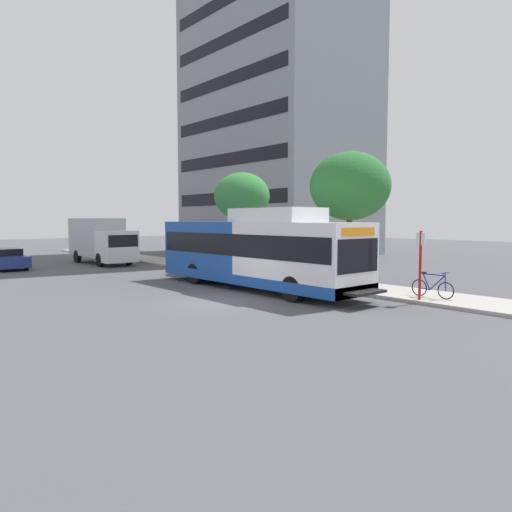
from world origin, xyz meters
TOP-DOWN VIEW (x-y plane):
  - ground_plane at (0.00, 8.00)m, footprint 120.00×120.00m
  - sidewalk_curb at (7.00, 6.00)m, footprint 3.00×56.00m
  - transit_bus at (3.52, 1.67)m, footprint 2.58×12.25m
  - bus_stop_sign_pole at (5.80, -5.18)m, footprint 0.10×0.36m
  - bicycle_parked at (6.60, -5.26)m, footprint 0.52×1.76m
  - street_tree_near_stop at (7.82, -0.25)m, footprint 3.84×3.84m
  - street_tree_mid_block at (7.65, 7.76)m, footprint 3.36×3.36m
  - parked_car_far_lane at (-2.94, 18.60)m, footprint 1.80×4.50m
  - box_truck_background at (3.21, 18.36)m, footprint 2.32×7.01m
  - apartment_tower_backdrop at (20.24, 18.09)m, footprint 11.73×16.06m

SIDE VIEW (x-z plane):
  - ground_plane at x=0.00m, z-range 0.00..0.00m
  - sidewalk_curb at x=7.00m, z-range 0.00..0.14m
  - bicycle_parked at x=6.60m, z-range 0.05..1.07m
  - parked_car_far_lane at x=-2.94m, z-range 0.00..1.33m
  - bus_stop_sign_pole at x=5.80m, z-range 0.35..2.95m
  - transit_bus at x=3.52m, z-range -0.12..3.53m
  - box_truck_background at x=3.21m, z-range 0.12..3.37m
  - street_tree_mid_block at x=7.65m, z-range 1.62..7.48m
  - street_tree_near_stop at x=7.82m, z-range 1.62..7.87m
  - apartment_tower_backdrop at x=20.24m, z-range 0.00..36.49m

